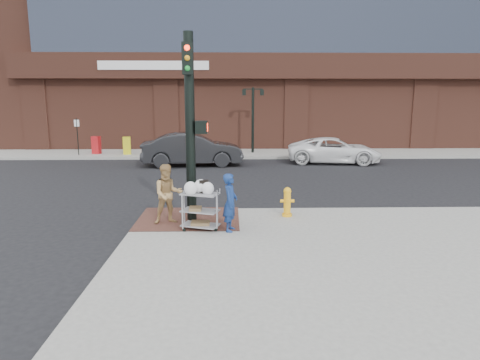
{
  "coord_description": "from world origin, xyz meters",
  "views": [
    {
      "loc": [
        0.55,
        -10.68,
        3.43
      ],
      "look_at": [
        0.83,
        0.86,
        1.25
      ],
      "focal_mm": 32.0,
      "sensor_mm": 36.0,
      "label": 1
    }
  ],
  "objects_px": {
    "minivan_white": "(334,150)",
    "utility_cart": "(200,207)",
    "traffic_signal_pole": "(191,122)",
    "pedestrian_tan": "(168,194)",
    "lamp_post": "(253,113)",
    "fire_hydrant": "(287,201)",
    "sedan_dark": "(192,149)",
    "woman_blue": "(230,202)"
  },
  "relations": [
    {
      "from": "minivan_white",
      "to": "fire_hydrant",
      "type": "xyz_separation_m",
      "value": [
        -4.08,
        -11.3,
        -0.12
      ]
    },
    {
      "from": "utility_cart",
      "to": "fire_hydrant",
      "type": "relative_size",
      "value": 1.52
    },
    {
      "from": "woman_blue",
      "to": "pedestrian_tan",
      "type": "height_order",
      "value": "pedestrian_tan"
    },
    {
      "from": "traffic_signal_pole",
      "to": "minivan_white",
      "type": "xyz_separation_m",
      "value": [
        6.74,
        11.61,
        -2.14
      ]
    },
    {
      "from": "traffic_signal_pole",
      "to": "pedestrian_tan",
      "type": "distance_m",
      "value": 2.0
    },
    {
      "from": "traffic_signal_pole",
      "to": "pedestrian_tan",
      "type": "bearing_deg",
      "value": -154.14
    },
    {
      "from": "lamp_post",
      "to": "fire_hydrant",
      "type": "distance_m",
      "value": 15.06
    },
    {
      "from": "lamp_post",
      "to": "pedestrian_tan",
      "type": "relative_size",
      "value": 2.5
    },
    {
      "from": "traffic_signal_pole",
      "to": "fire_hydrant",
      "type": "distance_m",
      "value": 3.5
    },
    {
      "from": "sedan_dark",
      "to": "minivan_white",
      "type": "distance_m",
      "value": 7.7
    },
    {
      "from": "minivan_white",
      "to": "fire_hydrant",
      "type": "relative_size",
      "value": 5.94
    },
    {
      "from": "pedestrian_tan",
      "to": "fire_hydrant",
      "type": "relative_size",
      "value": 1.9
    },
    {
      "from": "woman_blue",
      "to": "fire_hydrant",
      "type": "xyz_separation_m",
      "value": [
        1.62,
        1.34,
        -0.31
      ]
    },
    {
      "from": "lamp_post",
      "to": "sedan_dark",
      "type": "bearing_deg",
      "value": -127.85
    },
    {
      "from": "minivan_white",
      "to": "utility_cart",
      "type": "xyz_separation_m",
      "value": [
        -6.47,
        -12.48,
        0.03
      ]
    },
    {
      "from": "sedan_dark",
      "to": "pedestrian_tan",
      "type": "bearing_deg",
      "value": 176.36
    },
    {
      "from": "traffic_signal_pole",
      "to": "pedestrian_tan",
      "type": "relative_size",
      "value": 3.12
    },
    {
      "from": "pedestrian_tan",
      "to": "sedan_dark",
      "type": "relative_size",
      "value": 0.31
    },
    {
      "from": "sedan_dark",
      "to": "fire_hydrant",
      "type": "distance_m",
      "value": 11.14
    },
    {
      "from": "pedestrian_tan",
      "to": "minivan_white",
      "type": "xyz_separation_m",
      "value": [
        7.36,
        11.91,
        -0.25
      ]
    },
    {
      "from": "minivan_white",
      "to": "utility_cart",
      "type": "bearing_deg",
      "value": 161.44
    },
    {
      "from": "lamp_post",
      "to": "fire_hydrant",
      "type": "relative_size",
      "value": 4.74
    },
    {
      "from": "sedan_dark",
      "to": "utility_cart",
      "type": "height_order",
      "value": "sedan_dark"
    },
    {
      "from": "utility_cart",
      "to": "fire_hydrant",
      "type": "xyz_separation_m",
      "value": [
        2.39,
        1.19,
        -0.15
      ]
    },
    {
      "from": "sedan_dark",
      "to": "fire_hydrant",
      "type": "bearing_deg",
      "value": -166.43
    },
    {
      "from": "woman_blue",
      "to": "minivan_white",
      "type": "height_order",
      "value": "woman_blue"
    },
    {
      "from": "fire_hydrant",
      "to": "lamp_post",
      "type": "bearing_deg",
      "value": 90.7
    },
    {
      "from": "lamp_post",
      "to": "traffic_signal_pole",
      "type": "bearing_deg",
      "value": -99.24
    },
    {
      "from": "minivan_white",
      "to": "fire_hydrant",
      "type": "height_order",
      "value": "minivan_white"
    },
    {
      "from": "lamp_post",
      "to": "fire_hydrant",
      "type": "height_order",
      "value": "lamp_post"
    },
    {
      "from": "minivan_white",
      "to": "fire_hydrant",
      "type": "distance_m",
      "value": 12.01
    },
    {
      "from": "pedestrian_tan",
      "to": "traffic_signal_pole",
      "type": "bearing_deg",
      "value": 8.98
    },
    {
      "from": "lamp_post",
      "to": "fire_hydrant",
      "type": "xyz_separation_m",
      "value": [
        0.18,
        -14.92,
        -2.04
      ]
    },
    {
      "from": "traffic_signal_pole",
      "to": "sedan_dark",
      "type": "relative_size",
      "value": 0.96
    },
    {
      "from": "minivan_white",
      "to": "utility_cart",
      "type": "relative_size",
      "value": 3.92
    },
    {
      "from": "traffic_signal_pole",
      "to": "sedan_dark",
      "type": "xyz_separation_m",
      "value": [
        -0.92,
        10.85,
        -1.97
      ]
    },
    {
      "from": "woman_blue",
      "to": "pedestrian_tan",
      "type": "bearing_deg",
      "value": 77.83
    },
    {
      "from": "woman_blue",
      "to": "utility_cart",
      "type": "xyz_separation_m",
      "value": [
        -0.77,
        0.15,
        -0.16
      ]
    },
    {
      "from": "sedan_dark",
      "to": "minivan_white",
      "type": "relative_size",
      "value": 1.04
    },
    {
      "from": "minivan_white",
      "to": "sedan_dark",
      "type": "bearing_deg",
      "value": 104.47
    },
    {
      "from": "lamp_post",
      "to": "sedan_dark",
      "type": "distance_m",
      "value": 5.82
    },
    {
      "from": "woman_blue",
      "to": "pedestrian_tan",
      "type": "xyz_separation_m",
      "value": [
        -1.66,
        0.73,
        0.06
      ]
    }
  ]
}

